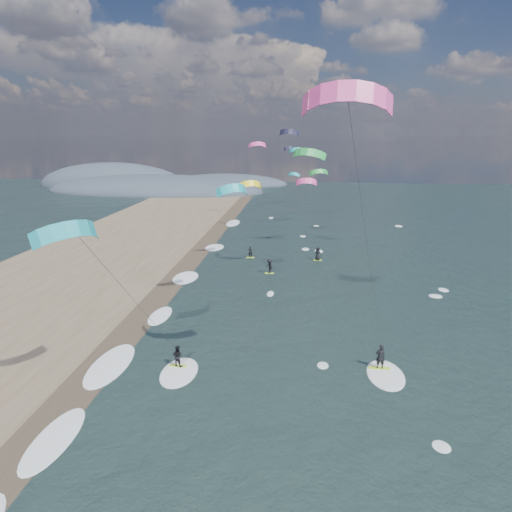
# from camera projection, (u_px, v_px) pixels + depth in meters

# --- Properties ---
(ground) EXTENTS (260.00, 260.00, 0.00)m
(ground) POSITION_uv_depth(u_px,v_px,m) (252.00, 429.00, 24.79)
(ground) COLOR black
(ground) RESTS_ON ground
(wet_sand_strip) EXTENTS (3.00, 240.00, 0.00)m
(wet_sand_strip) POSITION_uv_depth(u_px,v_px,m) (122.00, 339.00, 35.54)
(wet_sand_strip) COLOR #382D23
(wet_sand_strip) RESTS_ON ground
(coastal_hills) EXTENTS (80.00, 41.00, 15.00)m
(coastal_hills) POSITION_uv_depth(u_px,v_px,m) (148.00, 188.00, 132.33)
(coastal_hills) COLOR #3D4756
(coastal_hills) RESTS_ON ground
(kitesurfer_near_a) EXTENTS (7.96, 8.55, 19.41)m
(kitesurfer_near_a) POSITION_uv_depth(u_px,v_px,m) (356.00, 159.00, 22.47)
(kitesurfer_near_a) COLOR #BBF12A
(kitesurfer_near_a) RESTS_ON ground
(kitesurfer_near_b) EXTENTS (6.85, 9.19, 12.72)m
(kitesurfer_near_b) POSITION_uv_depth(u_px,v_px,m) (113.00, 282.00, 25.42)
(kitesurfer_near_b) COLOR #BBF12A
(kitesurfer_near_b) RESTS_ON ground
(far_kitesurfers) EXTENTS (10.28, 7.37, 1.86)m
(far_kitesurfers) POSITION_uv_depth(u_px,v_px,m) (285.00, 259.00, 54.81)
(far_kitesurfers) COLOR #BBF12A
(far_kitesurfers) RESTS_ON ground
(bg_kite_field) EXTENTS (15.49, 72.40, 11.01)m
(bg_kite_field) POSITION_uv_depth(u_px,v_px,m) (288.00, 159.00, 70.85)
(bg_kite_field) COLOR green
(bg_kite_field) RESTS_ON ground
(shoreline_surf) EXTENTS (2.40, 79.40, 0.11)m
(shoreline_surf) POSITION_uv_depth(u_px,v_px,m) (155.00, 317.00, 39.96)
(shoreline_surf) COLOR white
(shoreline_surf) RESTS_ON ground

